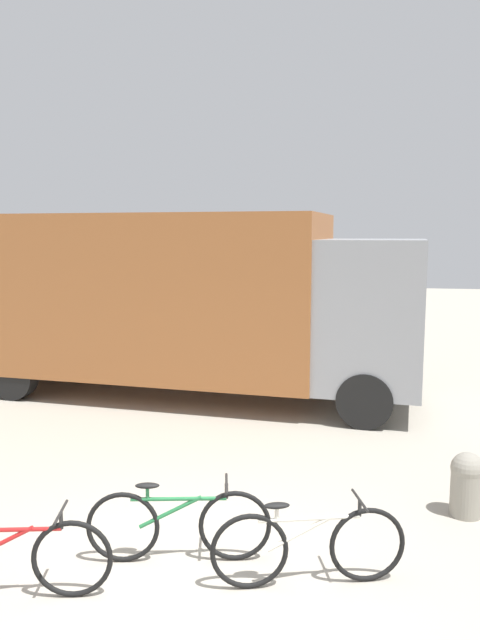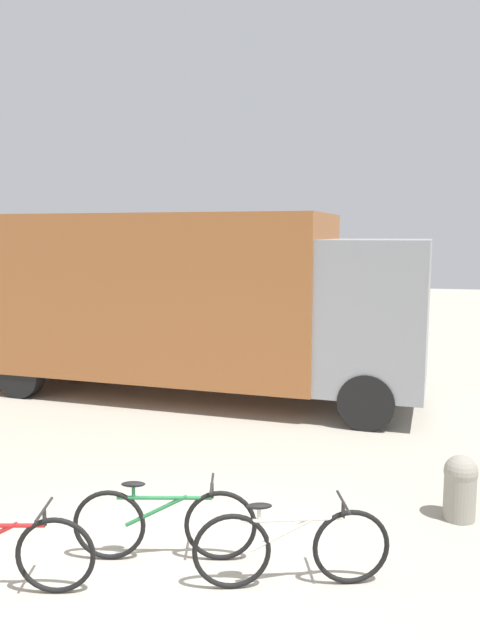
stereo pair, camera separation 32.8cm
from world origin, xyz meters
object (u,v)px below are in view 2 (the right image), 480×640
delivery_truck (177,297)px  bicycle_far (291,547)px  bicycle_middle (164,523)px  bollard_near_bench (460,485)px

delivery_truck → bicycle_far: delivery_truck is taller
delivery_truck → bicycle_middle: size_ratio=5.38×
delivery_truck → bicycle_far: (3.00, -5.90, -1.45)m
delivery_truck → bicycle_middle: delivery_truck is taller
delivery_truck → bicycle_middle: bearing=-67.9°
bicycle_middle → bicycle_far: (1.19, -0.17, 0.00)m
bicycle_middle → bicycle_far: size_ratio=1.02×
delivery_truck → bollard_near_bench: delivery_truck is taller
delivery_truck → bollard_near_bench: size_ratio=12.86×
bicycle_middle → delivery_truck: bearing=95.0°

